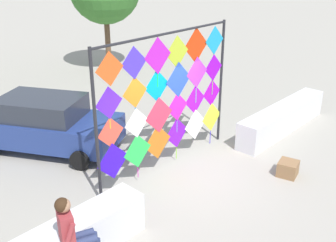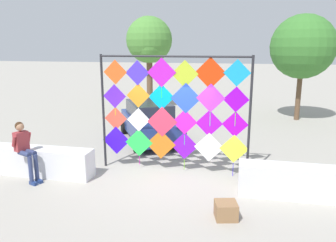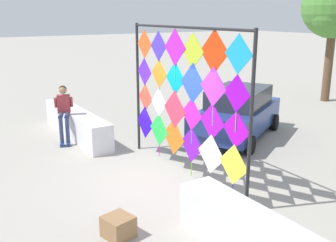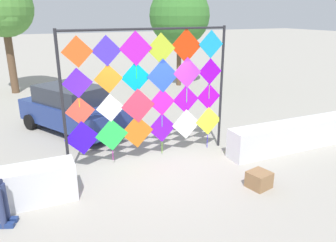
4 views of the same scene
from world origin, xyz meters
name	(u,v)px [view 2 (image 2 of 4)]	position (x,y,z in m)	size (l,w,h in m)	color
ground	(164,180)	(0.00, 0.00, 0.00)	(120.00, 120.00, 0.00)	#9E998E
plaza_ledge_left	(24,160)	(-4.04, -0.35, 0.40)	(4.10, 0.62, 0.79)	silver
plaza_ledge_right	(326,184)	(4.04, -0.35, 0.40)	(4.10, 0.62, 0.79)	silver
kite_display_rack	(174,107)	(0.14, 0.69, 1.92)	(4.31, 0.07, 3.41)	#232328
seated_vendor	(25,147)	(-3.63, -0.83, 0.98)	(0.78, 0.62, 1.64)	navy
parked_car	(150,121)	(-1.39, 3.72, 0.75)	(3.27, 4.12, 1.48)	navy
cardboard_box_small	(226,210)	(1.75, -1.73, 0.18)	(0.46, 0.44, 0.36)	olive
tree_palm_like	(302,48)	(4.78, 8.69, 3.48)	(3.04, 3.04, 5.07)	brown
tree_broadleaf	(149,40)	(-3.21, 10.43, 3.90)	(2.63, 2.88, 5.29)	brown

